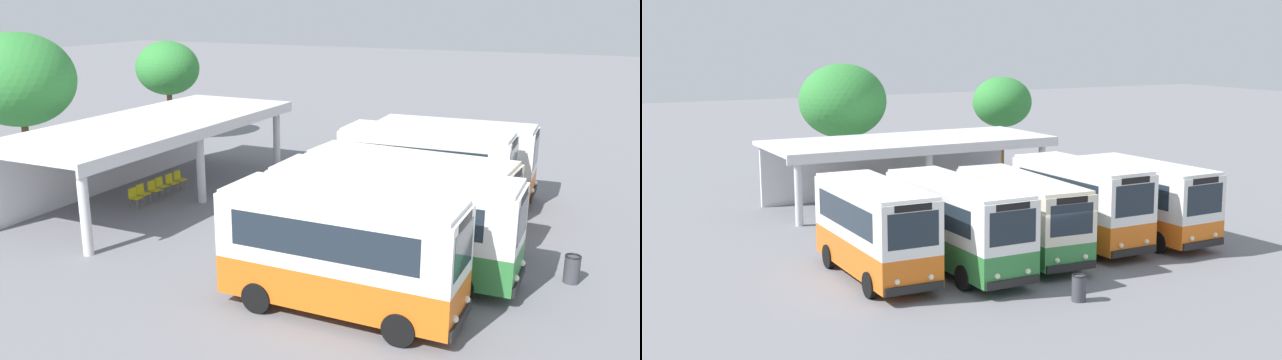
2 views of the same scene
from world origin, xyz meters
The scene contains 16 objects.
ground_plane centered at (0.00, 0.00, 0.00)m, with size 180.00×180.00×0.00m, color slate.
city_bus_nearest_orange centered at (-6.15, 2.51, 1.90)m, with size 2.39×6.88×3.46m.
city_bus_second_in_row centered at (-3.04, 2.11, 1.85)m, with size 2.38×7.99×3.36m.
city_bus_middle_cream centered at (0.08, 2.55, 1.76)m, with size 2.60×7.66×3.19m.
city_bus_fourth_amber centered at (3.19, 2.87, 1.93)m, with size 2.51×6.93×3.52m.
city_bus_fifth_blue centered at (6.30, 2.49, 1.82)m, with size 2.63×7.03×3.31m.
terminal_canopy centered at (0.73, 15.18, 2.67)m, with size 14.68×5.95×3.40m.
waiting_chair_end_by_column centered at (-1.18, 14.13, 0.52)m, with size 0.46×0.46×0.86m.
waiting_chair_second_from_end centered at (-0.56, 14.24, 0.52)m, with size 0.46×0.46×0.86m.
waiting_chair_middle_seat centered at (0.07, 14.16, 0.52)m, with size 0.46×0.46×0.86m.
waiting_chair_fourth_seat centered at (0.69, 14.24, 0.52)m, with size 0.46×0.46×0.86m.
waiting_chair_fifth_seat centered at (1.32, 14.18, 0.52)m, with size 0.46×0.46×0.86m.
waiting_chair_far_end_seat centered at (1.94, 14.19, 0.52)m, with size 0.46×0.46×0.86m.
roadside_tree_behind_canopy centered at (-0.34, 21.15, 4.94)m, with size 5.05×5.05×7.09m.
roadside_tree_east_of_canopy centered at (10.40, 21.16, 4.46)m, with size 3.79×3.79×6.09m.
litter_bin_apron centered at (-1.27, -3.17, 0.46)m, with size 0.49×0.49×0.90m.
Camera 2 is at (-17.41, -24.89, 8.69)m, focal length 47.26 mm.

